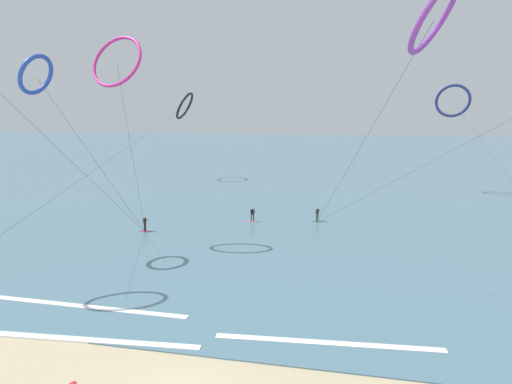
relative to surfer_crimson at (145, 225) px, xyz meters
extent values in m
cube|color=slate|center=(13.52, 78.71, -0.78)|extent=(400.00, 200.00, 0.08)
ellipsoid|color=red|center=(0.00, -0.01, -0.71)|extent=(1.40, 0.40, 0.06)
cylinder|color=black|center=(0.11, -0.10, -0.28)|extent=(0.12, 0.12, 0.80)
cylinder|color=black|center=(-0.11, 0.08, -0.28)|extent=(0.12, 0.12, 0.80)
cube|color=black|center=(0.00, -0.01, 0.43)|extent=(0.37, 0.36, 0.62)
sphere|color=tan|center=(0.00, -0.01, 0.85)|extent=(0.22, 0.22, 0.22)
cylinder|color=black|center=(0.17, -0.03, 0.48)|extent=(0.38, 0.45, 0.39)
cylinder|color=black|center=(-0.17, 0.25, 0.48)|extent=(0.38, 0.45, 0.39)
ellipsoid|color=#EA7260|center=(10.65, 6.18, -0.71)|extent=(1.40, 0.40, 0.06)
cylinder|color=black|center=(10.78, 6.21, -0.28)|extent=(0.12, 0.12, 0.80)
cylinder|color=black|center=(10.51, 6.15, -0.28)|extent=(0.12, 0.12, 0.80)
cube|color=black|center=(10.65, 6.18, 0.43)|extent=(0.35, 0.26, 0.62)
sphere|color=tan|center=(10.65, 6.18, 0.85)|extent=(0.22, 0.22, 0.22)
cylinder|color=black|center=(10.86, 6.35, 0.48)|extent=(0.19, 0.51, 0.39)
cylinder|color=black|center=(10.43, 6.26, 0.48)|extent=(0.19, 0.51, 0.39)
ellipsoid|color=#199351|center=(18.14, 7.78, -0.71)|extent=(1.40, 0.40, 0.06)
cylinder|color=#1E2823|center=(18.07, 7.66, -0.28)|extent=(0.12, 0.12, 0.80)
cylinder|color=#1E2823|center=(18.21, 7.90, -0.28)|extent=(0.12, 0.12, 0.80)
cube|color=#1E2823|center=(18.14, 7.78, 0.43)|extent=(0.34, 0.38, 0.62)
sphere|color=tan|center=(18.14, 7.78, 0.85)|extent=(0.22, 0.22, 0.22)
cylinder|color=#1E2823|center=(18.02, 7.71, 0.48)|extent=(0.47, 0.34, 0.39)
cylinder|color=#1E2823|center=(18.25, 8.09, 0.48)|extent=(0.47, 0.34, 0.39)
cylinder|color=#3F3F3F|center=(29.79, 0.36, 8.15)|extent=(23.33, 14.86, 17.96)
torus|color=purple|center=(24.80, -17.16, 16.90)|extent=(3.63, 4.62, 3.64)
cylinder|color=#3F3F3F|center=(21.47, -4.69, 7.97)|extent=(6.68, 24.96, 17.59)
cylinder|color=#3F3F3F|center=(-2.92, -8.90, 8.76)|extent=(5.87, 17.81, 19.17)
torus|color=#CC288E|center=(0.66, -5.09, 16.50)|extent=(5.54, 3.50, 4.73)
cylinder|color=#3F3F3F|center=(0.33, -2.55, 7.77)|extent=(0.69, 5.11, 17.18)
torus|color=#2647B7|center=(-3.81, -9.94, 15.05)|extent=(2.05, 3.60, 3.30)
cylinder|color=#3F3F3F|center=(-1.91, -4.97, 7.03)|extent=(3.84, 9.96, 15.71)
torus|color=navy|center=(37.00, 28.74, 13.55)|extent=(5.34, 3.56, 5.06)
cylinder|color=#3F3F3F|center=(36.74, 5.15, 6.26)|extent=(0.54, 47.19, 14.18)
torus|color=black|center=(-7.61, 33.68, 12.84)|extent=(3.26, 5.61, 5.02)
cylinder|color=#3F3F3F|center=(-8.19, 7.17, 5.90)|extent=(1.18, 53.02, 13.47)
cube|color=white|center=(4.14, -21.22, -0.76)|extent=(18.08, 1.74, 0.12)
cube|color=white|center=(20.13, -18.72, -0.76)|extent=(12.98, 1.41, 0.12)
cube|color=white|center=(2.97, -17.31, -0.76)|extent=(16.56, 0.74, 0.12)
camera|label=1|loc=(20.32, -40.96, 12.39)|focal=29.59mm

